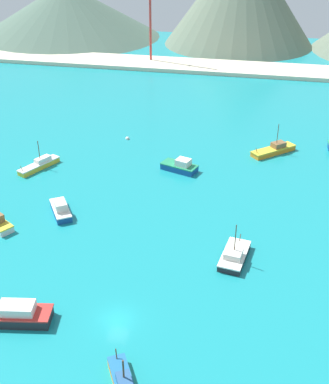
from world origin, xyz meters
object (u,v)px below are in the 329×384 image
object	(u,v)px
fishing_boat_7	(274,150)
radio_tower	(150,9)
fishing_boat_0	(234,256)
fishing_boat_1	(40,165)
buoy_2	(127,139)
fishing_boat_8	(180,166)
fishing_boat_2	(9,314)
fishing_boat_11	(61,210)

from	to	relation	value
fishing_boat_7	radio_tower	xyz separation A→B (m)	(-42.21, 64.56, 16.57)
fishing_boat_0	fishing_boat_7	distance (m)	38.71
fishing_boat_7	fishing_boat_1	bearing A→B (deg)	-159.27
fishing_boat_0	fishing_boat_1	xyz separation A→B (m)	(-40.03, 21.48, 0.02)
buoy_2	radio_tower	size ratio (longest dim) A/B	0.03
fishing_boat_0	radio_tower	bearing A→B (deg)	109.99
fishing_boat_8	fishing_boat_0	bearing A→B (deg)	-63.88
radio_tower	fishing_boat_1	bearing A→B (deg)	-91.80
fishing_boat_1	fishing_boat_2	xyz separation A→B (m)	(14.41, -39.57, 0.25)
fishing_boat_11	buoy_2	size ratio (longest dim) A/B	8.11
buoy_2	radio_tower	xyz separation A→B (m)	(-10.28, 64.09, 17.18)
fishing_boat_2	radio_tower	bearing A→B (deg)	95.59
fishing_boat_2	radio_tower	size ratio (longest dim) A/B	0.33
fishing_boat_8	buoy_2	xyz separation A→B (m)	(-14.30, 12.61, -0.78)
fishing_boat_11	fishing_boat_0	bearing A→B (deg)	-12.21
fishing_boat_1	fishing_boat_8	world-z (taller)	fishing_boat_1
fishing_boat_8	buoy_2	size ratio (longest dim) A/B	8.64
fishing_boat_7	fishing_boat_8	bearing A→B (deg)	-145.47
fishing_boat_8	fishing_boat_11	distance (m)	25.79
buoy_2	fishing_boat_2	bearing A→B (deg)	-88.42
fishing_boat_7	fishing_boat_0	bearing A→B (deg)	-97.03
fishing_boat_0	fishing_boat_8	bearing A→B (deg)	116.12
fishing_boat_0	fishing_boat_11	world-z (taller)	fishing_boat_0
buoy_2	fishing_boat_0	bearing A→B (deg)	-55.05
fishing_boat_2	buoy_2	distance (m)	57.02
fishing_boat_11	radio_tower	world-z (taller)	radio_tower
fishing_boat_0	fishing_boat_11	xyz separation A→B (m)	(-29.21, 6.32, 0.15)
fishing_boat_2	fishing_boat_11	xyz separation A→B (m)	(-3.59, 24.41, -0.12)
fishing_boat_7	buoy_2	world-z (taller)	fishing_boat_7
fishing_boat_11	fishing_boat_7	bearing A→B (deg)	43.40
fishing_boat_2	radio_tower	distance (m)	122.75
fishing_boat_2	buoy_2	xyz separation A→B (m)	(-1.57, 56.99, -0.83)
fishing_boat_0	fishing_boat_2	bearing A→B (deg)	-144.77
fishing_boat_7	radio_tower	distance (m)	78.90
fishing_boat_0	fishing_boat_2	world-z (taller)	fishing_boat_0
buoy_2	radio_tower	distance (m)	67.14
fishing_boat_0	fishing_boat_7	bearing A→B (deg)	82.97
fishing_boat_2	fishing_boat_8	size ratio (longest dim) A/B	1.47
fishing_boat_11	radio_tower	bearing A→B (deg)	94.88
fishing_boat_0	fishing_boat_11	size ratio (longest dim) A/B	1.11
fishing_boat_8	fishing_boat_1	bearing A→B (deg)	-169.95
fishing_boat_2	fishing_boat_7	bearing A→B (deg)	61.76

